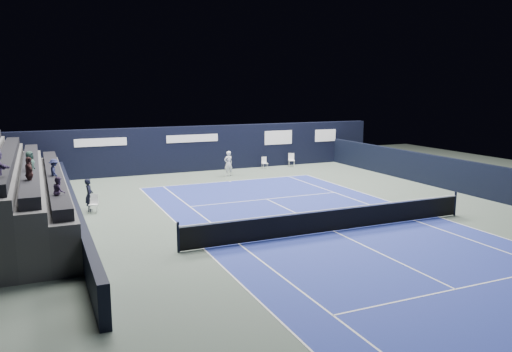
{
  "coord_description": "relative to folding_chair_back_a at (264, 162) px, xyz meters",
  "views": [
    {
      "loc": [
        -10.67,
        -16.43,
        5.71
      ],
      "look_at": [
        -0.68,
        6.23,
        1.3
      ],
      "focal_mm": 35.0,
      "sensor_mm": 36.0,
      "label": 1
    }
  ],
  "objects": [
    {
      "name": "back_sponsor_wall",
      "position": [
        -4.05,
        1.03,
        1.08
      ],
      "size": [
        26.0,
        0.63,
        3.1
      ],
      "color": "black",
      "rests_on": "ground"
    },
    {
      "name": "folding_chair_back_a",
      "position": [
        0.0,
        0.0,
        0.0
      ],
      "size": [
        0.39,
        0.37,
        0.84
      ],
      "rotation": [
        0.0,
        0.0,
        -0.05
      ],
      "color": "white",
      "rests_on": "ground"
    },
    {
      "name": "line_judge_chair",
      "position": [
        -12.54,
        -8.35,
        0.01
      ],
      "size": [
        0.47,
        0.46,
        0.85
      ],
      "rotation": [
        0.0,
        0.0,
        -0.32
      ],
      "color": "white",
      "rests_on": "ground"
    },
    {
      "name": "folding_chair_back_b",
      "position": [
        2.24,
        0.13,
        0.07
      ],
      "size": [
        0.53,
        0.52,
        0.96
      ],
      "rotation": [
        0.0,
        0.0,
        -0.31
      ],
      "color": "white",
      "rests_on": "ground"
    },
    {
      "name": "enclosure_wall_right",
      "position": [
        6.45,
        -9.47,
        0.42
      ],
      "size": [
        0.3,
        22.0,
        1.8
      ],
      "primitive_type": "cube",
      "color": "black",
      "rests_on": "ground"
    },
    {
      "name": "ground",
      "position": [
        -4.05,
        -13.47,
        -0.48
      ],
      "size": [
        48.0,
        48.0,
        0.0
      ],
      "primitive_type": "plane",
      "color": "#4C5B50",
      "rests_on": "ground"
    },
    {
      "name": "court_surface",
      "position": [
        -4.05,
        -15.47,
        -0.47
      ],
      "size": [
        10.97,
        23.77,
        0.01
      ],
      "primitive_type": "cube",
      "color": "navy",
      "rests_on": "ground"
    },
    {
      "name": "court_markings",
      "position": [
        -4.05,
        -15.47,
        -0.47
      ],
      "size": [
        11.03,
        23.83,
        0.0
      ],
      "color": "white",
      "rests_on": "court_surface"
    },
    {
      "name": "line_judge",
      "position": [
        -12.68,
        -7.99,
        0.29
      ],
      "size": [
        0.44,
        0.61,
        1.54
      ],
      "primitive_type": "imported",
      "rotation": [
        0.0,
        0.0,
        1.43
      ],
      "color": "black",
      "rests_on": "ground"
    },
    {
      "name": "tennis_player",
      "position": [
        -3.43,
        -1.81,
        0.35
      ],
      "size": [
        0.67,
        0.87,
        1.65
      ],
      "color": "white",
      "rests_on": "ground"
    },
    {
      "name": "side_barrier_left",
      "position": [
        -13.55,
        -9.5,
        0.12
      ],
      "size": [
        0.33,
        22.0,
        1.2
      ],
      "color": "black",
      "rests_on": "ground"
    },
    {
      "name": "tennis_net",
      "position": [
        -4.05,
        -15.47,
        0.03
      ],
      "size": [
        12.9,
        0.1,
        1.1
      ],
      "color": "black",
      "rests_on": "ground"
    }
  ]
}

